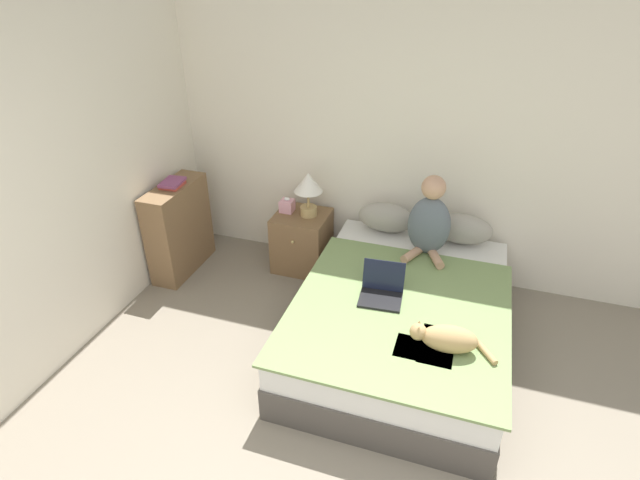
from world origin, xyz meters
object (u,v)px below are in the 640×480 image
(laptop_open, at_px, (382,291))
(book_stack_top, at_px, (172,183))
(pillow_far, at_px, (462,229))
(bookshelf, at_px, (179,228))
(pillow_near, at_px, (386,217))
(bed, at_px, (401,319))
(tissue_box, at_px, (287,206))
(person_sitting, at_px, (429,221))
(table_lamp, at_px, (308,187))
(nightstand, at_px, (302,241))
(cat_tabby, at_px, (446,338))

(laptop_open, distance_m, book_stack_top, 2.09)
(pillow_far, bearing_deg, bookshelf, -169.20)
(pillow_near, bearing_deg, book_stack_top, -165.39)
(bed, bearing_deg, bookshelf, 169.25)
(laptop_open, xyz_separation_m, tissue_box, (-1.09, 0.91, 0.08))
(bookshelf, bearing_deg, person_sitting, 5.30)
(bed, relative_size, table_lamp, 4.97)
(table_lamp, distance_m, tissue_box, 0.31)
(laptop_open, distance_m, tissue_box, 1.42)
(person_sitting, bearing_deg, book_stack_top, -174.65)
(nightstand, distance_m, tissue_box, 0.37)
(nightstand, bearing_deg, bookshelf, -160.18)
(book_stack_top, bearing_deg, person_sitting, 5.35)
(tissue_box, bearing_deg, person_sitting, -8.84)
(pillow_far, xyz_separation_m, bookshelf, (-2.48, -0.47, -0.18))
(person_sitting, relative_size, tissue_box, 4.90)
(person_sitting, xyz_separation_m, book_stack_top, (-2.22, -0.21, 0.11))
(laptop_open, bearing_deg, table_lamp, 129.52)
(pillow_far, bearing_deg, tissue_box, -177.67)
(laptop_open, bearing_deg, book_stack_top, 161.21)
(bed, height_order, pillow_near, pillow_near)
(pillow_far, bearing_deg, laptop_open, -116.10)
(pillow_near, xyz_separation_m, person_sitting, (0.40, -0.27, 0.17))
(cat_tabby, relative_size, bookshelf, 0.64)
(laptop_open, height_order, bookshelf, bookshelf)
(pillow_far, height_order, nightstand, pillow_far)
(pillow_far, relative_size, laptop_open, 1.55)
(pillow_far, height_order, bookshelf, bookshelf)
(bed, bearing_deg, book_stack_top, 169.25)
(table_lamp, bearing_deg, nightstand, -168.43)
(cat_tabby, height_order, laptop_open, laptop_open)
(bed, xyz_separation_m, laptop_open, (-0.15, -0.09, 0.29))
(pillow_near, bearing_deg, person_sitting, -34.09)
(table_lamp, bearing_deg, book_stack_top, -160.48)
(cat_tabby, distance_m, book_stack_top, 2.68)
(laptop_open, bearing_deg, bed, 27.00)
(laptop_open, relative_size, nightstand, 0.58)
(table_lamp, relative_size, book_stack_top, 1.65)
(person_sitting, distance_m, nightstand, 1.27)
(book_stack_top, bearing_deg, pillow_near, 14.61)
(laptop_open, bearing_deg, pillow_near, 95.48)
(nightstand, height_order, tissue_box, tissue_box)
(pillow_near, xyz_separation_m, table_lamp, (-0.70, -0.08, 0.23))
(table_lamp, relative_size, bookshelf, 0.48)
(person_sitting, distance_m, book_stack_top, 2.23)
(nightstand, xyz_separation_m, bookshelf, (-1.06, -0.38, 0.15))
(pillow_far, xyz_separation_m, table_lamp, (-1.35, -0.08, 0.23))
(pillow_near, relative_size, nightstand, 0.90)
(person_sitting, height_order, cat_tabby, person_sitting)
(person_sitting, xyz_separation_m, tissue_box, (-1.31, 0.20, -0.16))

